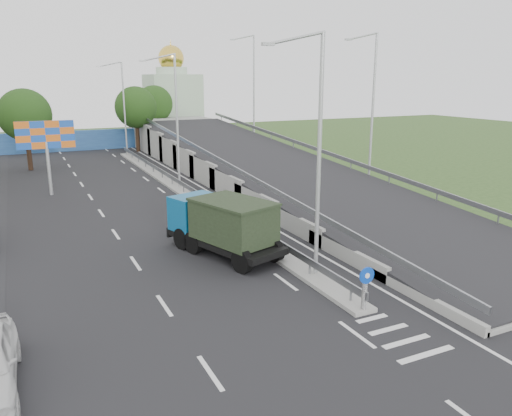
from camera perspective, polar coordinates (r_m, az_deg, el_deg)
ground at (r=17.87m, az=16.57°, el=-14.35°), size 160.00×160.00×0.00m
road_surface at (r=33.41m, az=-11.07°, el=-0.35°), size 26.00×90.00×0.04m
median at (r=37.92m, az=-8.25°, el=1.70°), size 1.00×44.00×0.20m
overpass_ramp at (r=40.41m, az=1.88°, el=5.03°), size 10.00×50.00×3.50m
median_guardrail at (r=37.78m, az=-8.29°, el=2.66°), size 0.09×44.00×0.71m
sign_bollard at (r=18.89m, az=12.37°, el=-8.93°), size 0.64×0.23×1.67m
lamp_post_near at (r=20.71m, az=6.82°, el=7.13°), size 2.74×0.18×10.08m
lamp_post_mid at (r=39.02m, az=-9.31°, el=10.51°), size 2.74×0.18×10.08m
lamp_post_far at (r=58.45m, az=-15.03°, el=11.51°), size 2.74×0.18×10.08m
blue_wall at (r=64.12m, az=-19.43°, el=7.28°), size 30.00×0.50×2.40m
church at (r=74.40m, az=-9.48°, el=11.98°), size 7.00×7.00×13.80m
billboard at (r=39.61m, az=-22.89°, el=7.26°), size 4.00×0.24×5.50m
tree_left_mid at (r=51.45m, az=-24.92°, el=9.61°), size 4.80×4.80×7.60m
tree_median_far at (r=60.81m, az=-13.58°, el=11.11°), size 4.80×4.80×7.60m
tree_ramp_far at (r=68.54m, az=-11.54°, el=11.57°), size 4.80×4.80×7.60m
dump_truck at (r=24.48m, az=-3.86°, el=-1.74°), size 4.28×6.92×2.87m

